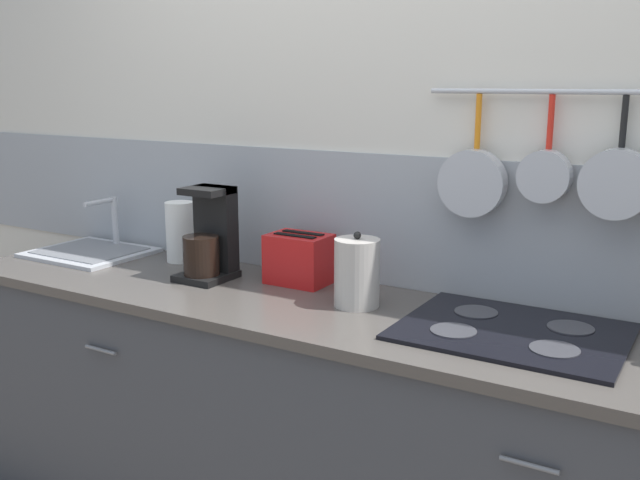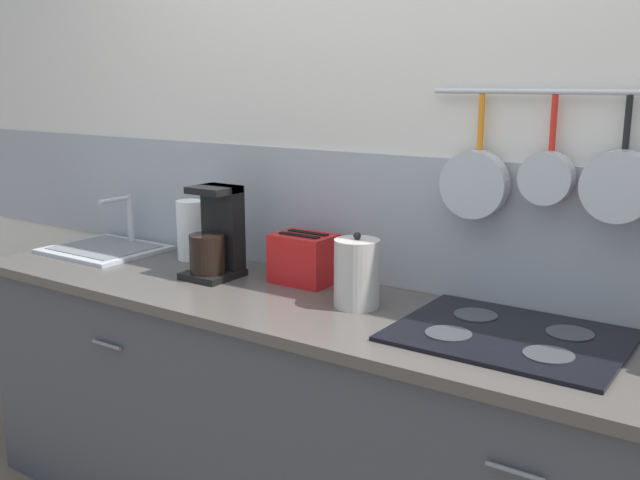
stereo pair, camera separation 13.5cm
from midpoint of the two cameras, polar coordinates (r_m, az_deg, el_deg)
wall_back at (r=2.46m, az=6.97°, el=5.21°), size 7.20×0.16×2.60m
cabinet_base at (r=2.43m, az=2.37°, el=-15.79°), size 2.86×0.59×0.85m
countertop at (r=2.25m, az=2.47°, el=-5.79°), size 2.90×0.61×0.03m
sink_basin at (r=3.08m, az=-15.54°, el=-0.52°), size 0.44×0.39×0.22m
paper_towel_roll at (r=2.85m, az=-8.96°, el=0.78°), size 0.11×0.11×0.24m
coffee_maker at (r=2.58m, az=-6.82°, el=0.03°), size 0.17×0.19×0.33m
toaster at (r=2.49m, az=0.23°, el=-1.50°), size 0.23×0.15×0.18m
kettle at (r=2.23m, az=4.70°, el=-2.67°), size 0.14×0.14×0.24m
cooktop at (r=2.07m, az=16.72°, el=-7.34°), size 0.61×0.48×0.01m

